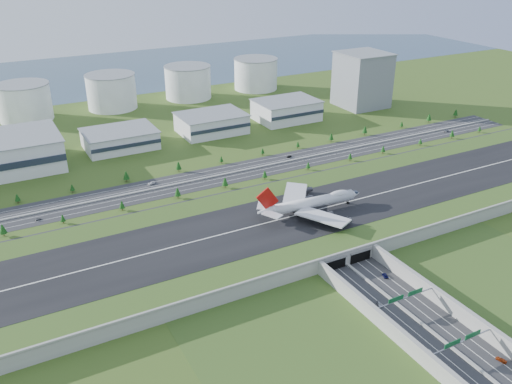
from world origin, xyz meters
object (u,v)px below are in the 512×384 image
office_tower (362,80)px  car_7 (151,183)px  car_4 (38,219)px  car_0 (379,304)px  car_6 (446,131)px  car_2 (385,275)px  car_1 (430,353)px  car_3 (501,360)px  boeing_747 (311,203)px  car_5 (289,156)px  fuel_tank_a (24,102)px

office_tower → car_7: (-261.17, -91.12, -26.54)m
car_7 → car_4: bearing=-95.9°
car_0 → car_6: (224.88, 175.39, 0.08)m
car_4 → car_6: size_ratio=0.65×
office_tower → car_2: bearing=-125.7°
car_1 → car_6: car_6 is taller
car_0 → car_6: size_ratio=0.74×
car_6 → car_7: size_ratio=1.04×
car_3 → car_6: size_ratio=0.79×
boeing_747 → car_7: (-69.36, 103.78, -13.40)m
office_tower → car_5: size_ratio=12.45×
car_0 → car_1: (-3.53, -37.46, -0.00)m
office_tower → car_5: bearing=-147.3°
office_tower → car_6: office_tower is taller
car_0 → car_5: (63.04, 188.59, -0.04)m
car_1 → car_2: 59.66m
fuel_tank_a → car_6: fuel_tank_a is taller
office_tower → car_4: office_tower is taller
car_1 → office_tower: bearing=67.6°
office_tower → car_5: office_tower is taller
car_3 → car_5: car_5 is taller
office_tower → car_7: bearing=-160.8°
car_0 → car_7: (-53.18, 190.40, 0.08)m
fuel_tank_a → car_4: 227.22m
fuel_tank_a → car_5: bearing=-49.9°
car_4 → car_7: 83.28m
office_tower → car_1: bearing=-123.5°
car_4 → car_6: car_6 is taller
car_1 → fuel_tank_a: bearing=115.2°
car_0 → car_3: size_ratio=0.94×
car_5 → fuel_tank_a: bearing=-153.9°
car_5 → car_7: size_ratio=0.76×
car_0 → fuel_tank_a: bearing=129.0°
boeing_747 → car_6: (208.70, 88.78, -13.41)m
car_2 → car_6: car_6 is taller
car_2 → car_4: bearing=-25.2°
car_2 → car_3: (1.65, -72.45, 0.01)m
car_5 → car_7: bearing=-104.9°
car_0 → car_3: car_0 is taller
office_tower → car_2: office_tower is taller
fuel_tank_a → boeing_747: (128.19, -309.90, -3.13)m
car_3 → car_7: car_7 is taller
car_5 → office_tower: bearing=108.7°
office_tower → boeing_747: bearing=-134.5°
car_6 → car_3: bearing=120.1°
office_tower → car_1: (-211.53, -318.98, -26.62)m
boeing_747 → car_1: size_ratio=15.81×
office_tower → car_0: size_ratio=12.27×
car_3 → car_1: bearing=-45.1°
boeing_747 → car_7: size_ratio=12.51×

